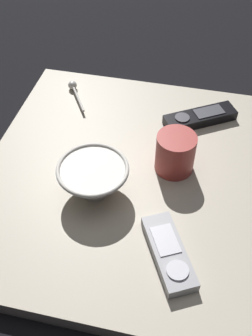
% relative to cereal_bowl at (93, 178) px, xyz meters
% --- Properties ---
extents(ground_plane, '(6.00, 6.00, 0.00)m').
position_rel_cereal_bowl_xyz_m(ground_plane, '(0.06, -0.08, -0.07)').
color(ground_plane, black).
extents(table, '(0.65, 0.64, 0.03)m').
position_rel_cereal_bowl_xyz_m(table, '(0.06, -0.08, -0.06)').
color(table, '#B7AD99').
rests_on(table, ground).
extents(cereal_bowl, '(0.14, 0.14, 0.07)m').
position_rel_cereal_bowl_xyz_m(cereal_bowl, '(0.00, 0.00, 0.00)').
color(cereal_bowl, beige).
rests_on(cereal_bowl, table).
extents(coffee_mug, '(0.08, 0.08, 0.09)m').
position_rel_cereal_bowl_xyz_m(coffee_mug, '(0.10, -0.15, 0.00)').
color(coffee_mug, '#A53833').
rests_on(coffee_mug, table).
extents(teaspoon, '(0.11, 0.07, 0.02)m').
position_rel_cereal_bowl_xyz_m(teaspoon, '(0.30, 0.14, -0.03)').
color(teaspoon, silver).
rests_on(teaspoon, table).
extents(tv_remote_near, '(0.16, 0.12, 0.02)m').
position_rel_cereal_bowl_xyz_m(tv_remote_near, '(-0.12, -0.17, -0.03)').
color(tv_remote_near, '#9E9EA3').
rests_on(tv_remote_near, table).
extents(tv_remote_far, '(0.13, 0.17, 0.03)m').
position_rel_cereal_bowl_xyz_m(tv_remote_far, '(0.26, -0.18, -0.03)').
color(tv_remote_far, black).
rests_on(tv_remote_far, table).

